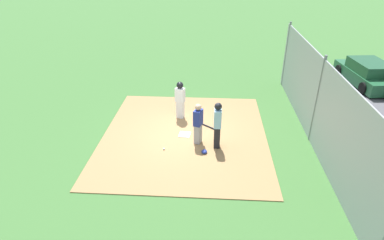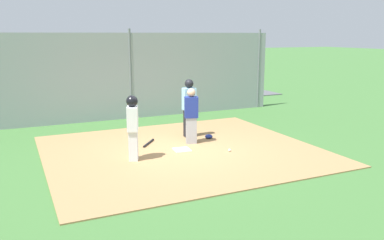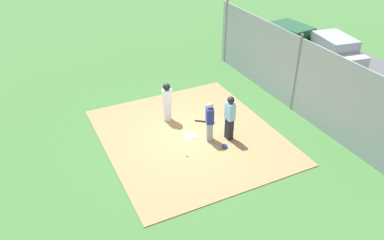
{
  "view_description": "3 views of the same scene",
  "coord_description": "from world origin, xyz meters",
  "px_view_note": "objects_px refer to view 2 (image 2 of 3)",
  "views": [
    {
      "loc": [
        -10.82,
        -0.97,
        6.52
      ],
      "look_at": [
        -0.34,
        -0.31,
        0.88
      ],
      "focal_mm": 29.83,
      "sensor_mm": 36.0,
      "label": 1
    },
    {
      "loc": [
        4.17,
        9.76,
        3.15
      ],
      "look_at": [
        -0.32,
        -0.02,
        0.84
      ],
      "focal_mm": 37.52,
      "sensor_mm": 36.0,
      "label": 2
    },
    {
      "loc": [
        -11.22,
        5.42,
        8.46
      ],
      "look_at": [
        0.03,
        -0.1,
        0.7
      ],
      "focal_mm": 36.53,
      "sensor_mm": 36.0,
      "label": 3
    }
  ],
  "objects_px": {
    "home_plate": "(182,150)",
    "runner": "(133,124)",
    "baseball_bat": "(149,143)",
    "umpire": "(189,107)",
    "parked_car_silver": "(26,90)",
    "catcher_mask": "(209,136)",
    "baseball": "(229,150)",
    "catcher": "(191,115)"
  },
  "relations": [
    {
      "from": "home_plate",
      "to": "runner",
      "type": "xyz_separation_m",
      "value": [
        1.46,
        0.31,
        0.93
      ]
    },
    {
      "from": "baseball_bat",
      "to": "catcher_mask",
      "type": "height_order",
      "value": "catcher_mask"
    },
    {
      "from": "runner",
      "to": "baseball",
      "type": "bearing_deg",
      "value": 12.54
    },
    {
      "from": "home_plate",
      "to": "parked_car_silver",
      "type": "bearing_deg",
      "value": -71.38
    },
    {
      "from": "runner",
      "to": "parked_car_silver",
      "type": "xyz_separation_m",
      "value": [
        2.01,
        -10.6,
        -0.36
      ]
    },
    {
      "from": "catcher_mask",
      "to": "umpire",
      "type": "bearing_deg",
      "value": -44.07
    },
    {
      "from": "baseball_bat",
      "to": "parked_car_silver",
      "type": "xyz_separation_m",
      "value": [
        2.84,
        -9.33,
        0.55
      ]
    },
    {
      "from": "home_plate",
      "to": "umpire",
      "type": "height_order",
      "value": "umpire"
    },
    {
      "from": "runner",
      "to": "baseball_bat",
      "type": "relative_size",
      "value": 2.05
    },
    {
      "from": "catcher_mask",
      "to": "parked_car_silver",
      "type": "relative_size",
      "value": 0.05
    },
    {
      "from": "umpire",
      "to": "catcher_mask",
      "type": "relative_size",
      "value": 7.46
    },
    {
      "from": "umpire",
      "to": "baseball_bat",
      "type": "height_order",
      "value": "umpire"
    },
    {
      "from": "umpire",
      "to": "parked_car_silver",
      "type": "relative_size",
      "value": 0.4
    },
    {
      "from": "umpire",
      "to": "parked_car_silver",
      "type": "distance_m",
      "value": 10.0
    },
    {
      "from": "umpire",
      "to": "catcher_mask",
      "type": "bearing_deg",
      "value": 45.62
    },
    {
      "from": "umpire",
      "to": "home_plate",
      "type": "bearing_deg",
      "value": -32.4
    },
    {
      "from": "baseball",
      "to": "parked_car_silver",
      "type": "bearing_deg",
      "value": -67.28
    },
    {
      "from": "parked_car_silver",
      "to": "catcher",
      "type": "bearing_deg",
      "value": 121.78
    },
    {
      "from": "umpire",
      "to": "parked_car_silver",
      "type": "bearing_deg",
      "value": -155.1
    },
    {
      "from": "baseball_bat",
      "to": "baseball",
      "type": "height_order",
      "value": "baseball"
    },
    {
      "from": "umpire",
      "to": "baseball_bat",
      "type": "distance_m",
      "value": 1.71
    },
    {
      "from": "catcher",
      "to": "baseball_bat",
      "type": "xyz_separation_m",
      "value": [
        1.17,
        -0.42,
        -0.8
      ]
    },
    {
      "from": "umpire",
      "to": "baseball",
      "type": "bearing_deg",
      "value": 9.6
    },
    {
      "from": "home_plate",
      "to": "umpire",
      "type": "relative_size",
      "value": 0.25
    },
    {
      "from": "baseball",
      "to": "parked_car_silver",
      "type": "relative_size",
      "value": 0.02
    },
    {
      "from": "baseball_bat",
      "to": "parked_car_silver",
      "type": "height_order",
      "value": "parked_car_silver"
    },
    {
      "from": "baseball",
      "to": "catcher",
      "type": "bearing_deg",
      "value": -64.29
    },
    {
      "from": "catcher",
      "to": "runner",
      "type": "height_order",
      "value": "runner"
    },
    {
      "from": "catcher_mask",
      "to": "runner",
      "type": "bearing_deg",
      "value": 22.48
    },
    {
      "from": "catcher_mask",
      "to": "parked_car_silver",
      "type": "height_order",
      "value": "parked_car_silver"
    },
    {
      "from": "home_plate",
      "to": "baseball_bat",
      "type": "height_order",
      "value": "baseball_bat"
    },
    {
      "from": "home_plate",
      "to": "baseball_bat",
      "type": "xyz_separation_m",
      "value": [
        0.63,
        -0.97,
        0.02
      ]
    },
    {
      "from": "home_plate",
      "to": "catcher_mask",
      "type": "xyz_separation_m",
      "value": [
        -1.24,
        -0.81,
        0.05
      ]
    },
    {
      "from": "home_plate",
      "to": "runner",
      "type": "relative_size",
      "value": 0.27
    },
    {
      "from": "baseball_bat",
      "to": "baseball",
      "type": "bearing_deg",
      "value": -95.01
    },
    {
      "from": "home_plate",
      "to": "catcher_mask",
      "type": "relative_size",
      "value": 1.83
    },
    {
      "from": "catcher",
      "to": "umpire",
      "type": "bearing_deg",
      "value": 179.15
    },
    {
      "from": "catcher",
      "to": "umpire",
      "type": "xyz_separation_m",
      "value": [
        -0.25,
        -0.71,
        0.11
      ]
    },
    {
      "from": "home_plate",
      "to": "runner",
      "type": "bearing_deg",
      "value": 11.87
    },
    {
      "from": "catcher",
      "to": "baseball",
      "type": "bearing_deg",
      "value": 44.33
    },
    {
      "from": "catcher",
      "to": "baseball_bat",
      "type": "relative_size",
      "value": 1.99
    },
    {
      "from": "catcher",
      "to": "home_plate",
      "type": "bearing_deg",
      "value": -25.82
    }
  ]
}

